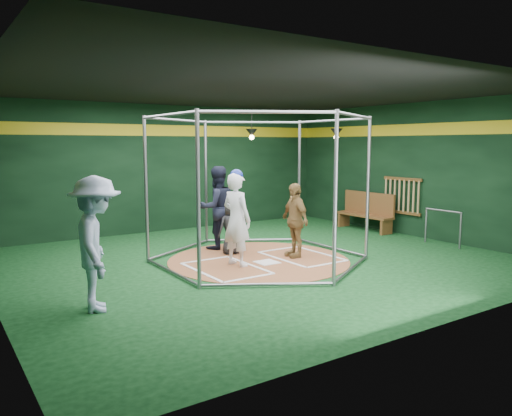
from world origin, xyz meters
TOP-DOWN VIEW (x-y plane):
  - room_shell at (0.00, 0.01)m, footprint 10.10×9.10m
  - clay_disc at (0.00, 0.00)m, footprint 3.80×3.80m
  - home_plate at (0.00, -0.30)m, footprint 0.43×0.43m
  - batter_box_left at (-0.95, -0.25)m, footprint 1.17×1.77m
  - batter_box_right at (0.95, -0.25)m, footprint 1.17×1.77m
  - batting_cage at (-0.00, -0.00)m, footprint 4.05×4.67m
  - bat_rack at (4.93, 0.40)m, footprint 0.07×1.25m
  - pendant_lamp_near at (2.20, 3.60)m, footprint 0.34×0.34m
  - pendant_lamp_far at (4.00, 2.00)m, footprint 0.34×0.34m
  - batter_figure at (-0.62, -0.14)m, footprint 0.60×0.77m
  - visitor_leopard at (0.82, -0.17)m, footprint 0.51×0.98m
  - catcher_figure at (-0.16, 0.82)m, footprint 0.62×0.62m
  - umpire at (-0.15, 1.51)m, footprint 0.95×0.76m
  - bystander_blue at (-3.73, -1.29)m, footprint 1.06×1.43m
  - dugout_bench at (4.63, 1.39)m, footprint 0.43×1.84m
  - steel_railing at (4.55, -1.18)m, footprint 0.05×1.01m

SIDE VIEW (x-z plane):
  - clay_disc at x=0.00m, z-range 0.00..0.01m
  - batter_box_left at x=-0.95m, z-range 0.01..0.02m
  - batter_box_right at x=0.95m, z-range 0.01..0.02m
  - home_plate at x=0.00m, z-range 0.01..0.02m
  - dugout_bench at x=4.63m, z-range 0.01..1.09m
  - steel_railing at x=4.55m, z-range 0.14..1.01m
  - catcher_figure at x=-0.16m, z-range 0.01..1.18m
  - visitor_leopard at x=0.82m, z-range 0.01..1.61m
  - batter_figure at x=-0.62m, z-range 0.00..1.93m
  - umpire at x=-0.15m, z-range 0.01..1.93m
  - bystander_blue at x=-3.73m, z-range 0.00..1.98m
  - bat_rack at x=4.93m, z-range 0.56..1.54m
  - batting_cage at x=0.00m, z-range 0.00..3.00m
  - room_shell at x=0.00m, z-range -0.01..3.52m
  - pendant_lamp_near at x=2.20m, z-range 2.29..3.19m
  - pendant_lamp_far at x=4.00m, z-range 2.29..3.19m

